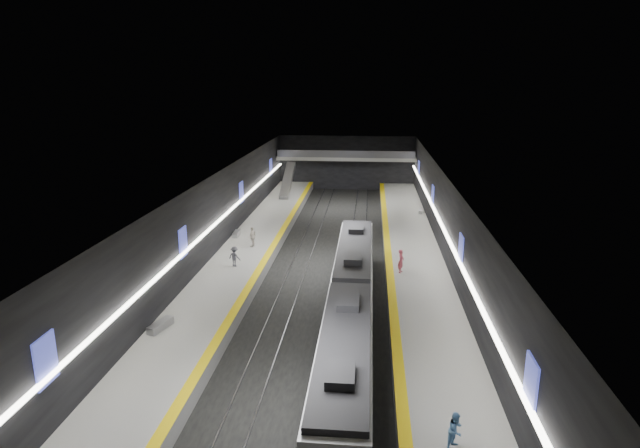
# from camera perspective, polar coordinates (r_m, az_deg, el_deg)

# --- Properties ---
(ground) EXTENTS (70.00, 70.00, 0.00)m
(ground) POSITION_cam_1_polar(r_m,az_deg,el_deg) (46.96, 0.80, -4.70)
(ground) COLOR black
(ground) RESTS_ON ground
(ceiling) EXTENTS (20.00, 70.00, 0.04)m
(ceiling) POSITION_cam_1_polar(r_m,az_deg,el_deg) (44.88, 0.84, 4.95)
(ceiling) COLOR beige
(ceiling) RESTS_ON wall_left
(wall_left) EXTENTS (0.04, 70.00, 8.00)m
(wall_left) POSITION_cam_1_polar(r_m,az_deg,el_deg) (47.58, -11.27, 0.31)
(wall_left) COLOR black
(wall_left) RESTS_ON ground
(wall_right) EXTENTS (0.04, 70.00, 8.00)m
(wall_right) POSITION_cam_1_polar(r_m,az_deg,el_deg) (46.09, 13.31, -0.29)
(wall_right) COLOR black
(wall_right) RESTS_ON ground
(wall_back) EXTENTS (20.00, 0.04, 8.00)m
(wall_back) POSITION_cam_1_polar(r_m,az_deg,el_deg) (80.01, 2.85, 6.53)
(wall_back) COLOR black
(wall_back) RESTS_ON ground
(platform_left) EXTENTS (5.00, 70.00, 1.00)m
(platform_left) POSITION_cam_1_polar(r_m,az_deg,el_deg) (47.94, -8.19, -3.80)
(platform_left) COLOR slate
(platform_left) RESTS_ON ground
(tile_surface_left) EXTENTS (5.00, 70.00, 0.02)m
(tile_surface_left) POSITION_cam_1_polar(r_m,az_deg,el_deg) (47.78, -8.21, -3.23)
(tile_surface_left) COLOR #A2A29D
(tile_surface_left) RESTS_ON platform_left
(tactile_strip_left) EXTENTS (0.60, 70.00, 0.02)m
(tactile_strip_left) POSITION_cam_1_polar(r_m,az_deg,el_deg) (47.32, -5.61, -3.31)
(tactile_strip_left) COLOR yellow
(tactile_strip_left) RESTS_ON platform_left
(platform_right) EXTENTS (5.00, 70.00, 1.00)m
(platform_right) POSITION_cam_1_polar(r_m,az_deg,el_deg) (46.83, 10.02, -4.35)
(platform_right) COLOR slate
(platform_right) RESTS_ON ground
(tile_surface_right) EXTENTS (5.00, 70.00, 0.02)m
(tile_surface_right) POSITION_cam_1_polar(r_m,az_deg,el_deg) (46.67, 10.04, -3.76)
(tile_surface_right) COLOR #A2A29D
(tile_surface_right) RESTS_ON platform_right
(tactile_strip_right) EXTENTS (0.60, 70.00, 0.02)m
(tactile_strip_right) POSITION_cam_1_polar(r_m,az_deg,el_deg) (46.53, 7.34, -3.69)
(tactile_strip_right) COLOR yellow
(tactile_strip_right) RESTS_ON platform_right
(rails) EXTENTS (6.52, 70.00, 0.12)m
(rails) POSITION_cam_1_polar(r_m,az_deg,el_deg) (46.94, 0.80, -4.63)
(rails) COLOR gray
(rails) RESTS_ON ground
(train) EXTENTS (2.69, 30.04, 3.60)m
(train) POSITION_cam_1_polar(r_m,az_deg,el_deg) (33.86, 3.27, -8.82)
(train) COLOR #0E1636
(train) RESTS_ON ground
(ad_posters) EXTENTS (19.94, 53.50, 2.20)m
(ad_posters) POSITION_cam_1_polar(r_m,az_deg,el_deg) (46.60, 0.92, 0.93)
(ad_posters) COLOR #424BC7
(ad_posters) RESTS_ON wall_left
(cove_light_left) EXTENTS (0.25, 68.60, 0.12)m
(cove_light_left) POSITION_cam_1_polar(r_m,az_deg,el_deg) (47.58, -11.03, 0.07)
(cove_light_left) COLOR white
(cove_light_left) RESTS_ON wall_left
(cove_light_right) EXTENTS (0.25, 68.60, 0.12)m
(cove_light_right) POSITION_cam_1_polar(r_m,az_deg,el_deg) (46.11, 13.05, -0.52)
(cove_light_right) COLOR white
(cove_light_right) RESTS_ON wall_right
(mezzanine_bridge) EXTENTS (20.00, 3.00, 1.50)m
(mezzanine_bridge) POSITION_cam_1_polar(r_m,az_deg,el_deg) (77.81, 2.79, 7.06)
(mezzanine_bridge) COLOR gray
(mezzanine_bridge) RESTS_ON wall_left
(escalator) EXTENTS (1.20, 7.50, 3.92)m
(escalator) POSITION_cam_1_polar(r_m,az_deg,el_deg) (72.09, -3.48, 4.68)
(escalator) COLOR #99999E
(escalator) RESTS_ON platform_left
(bench_left_near) EXTENTS (1.09, 2.10, 0.49)m
(bench_left_near) POSITION_cam_1_polar(r_m,az_deg,el_deg) (35.02, -16.65, -10.33)
(bench_left_near) COLOR #99999E
(bench_left_near) RESTS_ON platform_left
(bench_left_far) EXTENTS (0.58, 1.84, 0.44)m
(bench_left_far) POSITION_cam_1_polar(r_m,az_deg,el_deg) (53.41, -8.91, -1.04)
(bench_left_far) COLOR #99999E
(bench_left_far) RESTS_ON platform_left
(bench_right_far) EXTENTS (0.69, 1.77, 0.42)m
(bench_right_far) POSITION_cam_1_polar(r_m,az_deg,el_deg) (63.03, 10.70, 1.35)
(bench_right_far) COLOR #99999E
(bench_right_far) RESTS_ON platform_right
(passenger_right_a) EXTENTS (0.65, 0.80, 1.90)m
(passenger_right_a) POSITION_cam_1_polar(r_m,az_deg,el_deg) (43.15, 8.63, -3.95)
(passenger_right_a) COLOR #C3495C
(passenger_right_a) RESTS_ON platform_right
(passenger_right_b) EXTENTS (0.97, 1.00, 1.63)m
(passenger_right_b) POSITION_cam_1_polar(r_m,az_deg,el_deg) (24.50, 14.28, -20.56)
(passenger_right_b) COLOR #5282B3
(passenger_right_b) RESTS_ON platform_right
(passenger_left_a) EXTENTS (0.69, 1.19, 1.91)m
(passenger_left_a) POSITION_cam_1_polar(r_m,az_deg,el_deg) (49.53, -7.21, -1.38)
(passenger_left_a) COLOR beige
(passenger_left_a) RESTS_ON platform_left
(passenger_left_b) EXTENTS (1.24, 0.99, 1.68)m
(passenger_left_b) POSITION_cam_1_polar(r_m,az_deg,el_deg) (44.64, -9.11, -3.47)
(passenger_left_b) COLOR #46464F
(passenger_left_b) RESTS_ON platform_left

